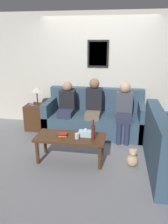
{
  "coord_description": "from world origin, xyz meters",
  "views": [
    {
      "loc": [
        0.5,
        -4.02,
        2.01
      ],
      "look_at": [
        -0.13,
        -0.11,
        0.69
      ],
      "focal_mm": 35.0,
      "sensor_mm": 36.0,
      "label": 1
    }
  ],
  "objects_px": {
    "coffee_table": "(70,140)",
    "person_right": "(124,108)",
    "drinking_glass": "(77,136)",
    "person_left": "(67,106)",
    "person_middle": "(94,105)",
    "couch_main": "(95,118)",
    "wine_bottle": "(93,132)",
    "teddy_bear": "(132,158)"
  },
  "relations": [
    {
      "from": "drinking_glass",
      "to": "couch_main",
      "type": "bearing_deg",
      "value": 84.14
    },
    {
      "from": "coffee_table",
      "to": "person_left",
      "type": "relative_size",
      "value": 1.03
    },
    {
      "from": "couch_main",
      "to": "drinking_glass",
      "type": "relative_size",
      "value": 23.46
    },
    {
      "from": "couch_main",
      "to": "teddy_bear",
      "type": "xyz_separation_m",
      "value": [
        0.78,
        -1.31,
        -0.18
      ]
    },
    {
      "from": "coffee_table",
      "to": "teddy_bear",
      "type": "height_order",
      "value": "coffee_table"
    },
    {
      "from": "couch_main",
      "to": "coffee_table",
      "type": "distance_m",
      "value": 1.33
    },
    {
      "from": "couch_main",
      "to": "person_right",
      "type": "relative_size",
      "value": 1.81
    },
    {
      "from": "person_left",
      "to": "person_middle",
      "type": "bearing_deg",
      "value": -1.15
    },
    {
      "from": "person_middle",
      "to": "person_left",
      "type": "bearing_deg",
      "value": 178.85
    },
    {
      "from": "coffee_table",
      "to": "couch_main",
      "type": "bearing_deg",
      "value": 78.37
    },
    {
      "from": "couch_main",
      "to": "person_right",
      "type": "bearing_deg",
      "value": -18.37
    },
    {
      "from": "teddy_bear",
      "to": "drinking_glass",
      "type": "bearing_deg",
      "value": -176.6
    },
    {
      "from": "drinking_glass",
      "to": "teddy_bear",
      "type": "xyz_separation_m",
      "value": [
        0.92,
        0.05,
        -0.36
      ]
    },
    {
      "from": "drinking_glass",
      "to": "person_middle",
      "type": "height_order",
      "value": "person_middle"
    },
    {
      "from": "drinking_glass",
      "to": "teddy_bear",
      "type": "relative_size",
      "value": 0.29
    },
    {
      "from": "drinking_glass",
      "to": "person_left",
      "type": "height_order",
      "value": "person_left"
    },
    {
      "from": "person_right",
      "to": "drinking_glass",
      "type": "bearing_deg",
      "value": -123.62
    },
    {
      "from": "couch_main",
      "to": "wine_bottle",
      "type": "relative_size",
      "value": 6.35
    },
    {
      "from": "wine_bottle",
      "to": "coffee_table",
      "type": "bearing_deg",
      "value": 173.8
    },
    {
      "from": "couch_main",
      "to": "person_left",
      "type": "bearing_deg",
      "value": -166.85
    },
    {
      "from": "coffee_table",
      "to": "drinking_glass",
      "type": "distance_m",
      "value": 0.18
    },
    {
      "from": "person_right",
      "to": "teddy_bear",
      "type": "height_order",
      "value": "person_right"
    },
    {
      "from": "wine_bottle",
      "to": "drinking_glass",
      "type": "height_order",
      "value": "wine_bottle"
    },
    {
      "from": "person_left",
      "to": "person_middle",
      "type": "height_order",
      "value": "person_middle"
    },
    {
      "from": "drinking_glass",
      "to": "person_right",
      "type": "distance_m",
      "value": 1.4
    },
    {
      "from": "person_left",
      "to": "teddy_bear",
      "type": "bearing_deg",
      "value": -40.05
    },
    {
      "from": "drinking_glass",
      "to": "person_right",
      "type": "relative_size",
      "value": 0.08
    },
    {
      "from": "couch_main",
      "to": "drinking_glass",
      "type": "xyz_separation_m",
      "value": [
        -0.14,
        -1.36,
        0.18
      ]
    },
    {
      "from": "person_right",
      "to": "teddy_bear",
      "type": "xyz_separation_m",
      "value": [
        0.16,
        -1.1,
        -0.52
      ]
    },
    {
      "from": "couch_main",
      "to": "teddy_bear",
      "type": "height_order",
      "value": "couch_main"
    },
    {
      "from": "couch_main",
      "to": "person_left",
      "type": "height_order",
      "value": "person_left"
    },
    {
      "from": "couch_main",
      "to": "person_middle",
      "type": "distance_m",
      "value": 0.38
    },
    {
      "from": "coffee_table",
      "to": "teddy_bear",
      "type": "relative_size",
      "value": 3.71
    },
    {
      "from": "person_left",
      "to": "teddy_bear",
      "type": "height_order",
      "value": "person_left"
    },
    {
      "from": "couch_main",
      "to": "coffee_table",
      "type": "relative_size",
      "value": 1.83
    },
    {
      "from": "wine_bottle",
      "to": "drinking_glass",
      "type": "xyz_separation_m",
      "value": [
        -0.27,
        -0.02,
        -0.08
      ]
    },
    {
      "from": "coffee_table",
      "to": "person_right",
      "type": "relative_size",
      "value": 0.99
    },
    {
      "from": "couch_main",
      "to": "person_right",
      "type": "xyz_separation_m",
      "value": [
        0.63,
        -0.21,
        0.33
      ]
    },
    {
      "from": "person_left",
      "to": "couch_main",
      "type": "bearing_deg",
      "value": 13.15
    },
    {
      "from": "coffee_table",
      "to": "person_middle",
      "type": "height_order",
      "value": "person_middle"
    },
    {
      "from": "couch_main",
      "to": "teddy_bear",
      "type": "distance_m",
      "value": 1.54
    },
    {
      "from": "person_left",
      "to": "teddy_bear",
      "type": "distance_m",
      "value": 1.88
    }
  ]
}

